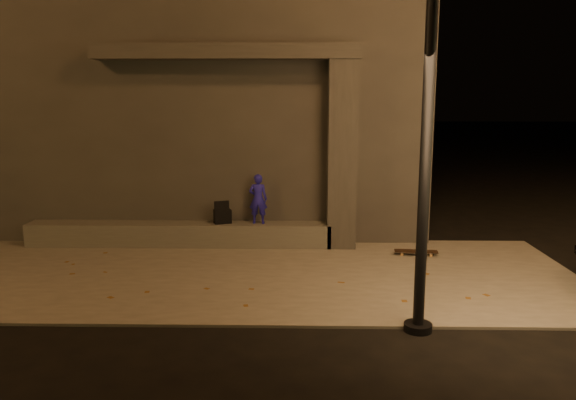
{
  "coord_description": "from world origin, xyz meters",
  "views": [
    {
      "loc": [
        0.87,
        -7.04,
        2.97
      ],
      "look_at": [
        0.69,
        2.0,
        1.29
      ],
      "focal_mm": 35.0,
      "sensor_mm": 36.0,
      "label": 1
    }
  ],
  "objects_px": {
    "street_lamp_0": "(433,0)",
    "skateboarder": "(258,199)",
    "skateboard": "(416,252)",
    "column": "(342,155)",
    "backpack": "(223,215)"
  },
  "relations": [
    {
      "from": "column",
      "to": "skateboard",
      "type": "bearing_deg",
      "value": -25.49
    },
    {
      "from": "skateboarder",
      "to": "backpack",
      "type": "distance_m",
      "value": 0.78
    },
    {
      "from": "skateboarder",
      "to": "skateboard",
      "type": "distance_m",
      "value": 3.18
    },
    {
      "from": "backpack",
      "to": "column",
      "type": "bearing_deg",
      "value": -19.6
    },
    {
      "from": "backpack",
      "to": "skateboard",
      "type": "relative_size",
      "value": 0.57
    },
    {
      "from": "skateboarder",
      "to": "street_lamp_0",
      "type": "relative_size",
      "value": 0.14
    },
    {
      "from": "backpack",
      "to": "street_lamp_0",
      "type": "height_order",
      "value": "street_lamp_0"
    },
    {
      "from": "backpack",
      "to": "street_lamp_0",
      "type": "bearing_deg",
      "value": -72.32
    },
    {
      "from": "street_lamp_0",
      "to": "skateboard",
      "type": "bearing_deg",
      "value": 78.89
    },
    {
      "from": "column",
      "to": "backpack",
      "type": "xyz_separation_m",
      "value": [
        -2.33,
        0.0,
        -1.19
      ]
    },
    {
      "from": "skateboarder",
      "to": "street_lamp_0",
      "type": "distance_m",
      "value": 5.56
    },
    {
      "from": "skateboarder",
      "to": "backpack",
      "type": "bearing_deg",
      "value": 3.93
    },
    {
      "from": "column",
      "to": "backpack",
      "type": "height_order",
      "value": "column"
    },
    {
      "from": "skateboarder",
      "to": "skateboard",
      "type": "height_order",
      "value": "skateboarder"
    },
    {
      "from": "street_lamp_0",
      "to": "skateboarder",
      "type": "bearing_deg",
      "value": 120.3
    }
  ]
}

